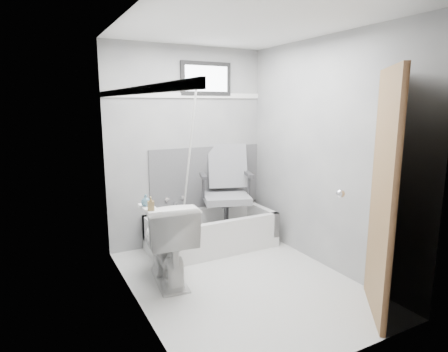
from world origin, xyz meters
TOP-DOWN VIEW (x-y plane):
  - floor at (0.00, 0.00)m, footprint 2.60×2.60m
  - ceiling at (0.00, 0.00)m, footprint 2.60×2.60m
  - wall_back at (0.00, 1.30)m, footprint 2.00×0.02m
  - wall_front at (0.00, -1.30)m, footprint 2.00×0.02m
  - wall_left at (-1.00, 0.00)m, footprint 0.02×2.60m
  - wall_right at (1.00, 0.00)m, footprint 0.02×2.60m
  - bathtub at (0.14, 0.93)m, footprint 1.50×0.70m
  - office_chair at (0.36, 0.96)m, footprint 0.81×0.81m
  - toilet at (-0.62, 0.36)m, footprint 0.56×0.88m
  - door at (0.98, -1.28)m, footprint 0.78×0.78m
  - window at (0.25, 1.29)m, footprint 0.66×0.04m
  - backerboard at (0.25, 1.29)m, footprint 1.50×0.02m
  - trim_back at (0.00, 1.29)m, footprint 2.00×0.02m
  - trim_left at (-0.99, 0.00)m, footprint 0.02×2.60m
  - pole at (-0.09, 1.06)m, footprint 0.02×0.58m
  - shelf at (-0.93, -0.13)m, footprint 0.10×0.32m
  - soap_bottle_a at (-0.94, -0.21)m, footprint 0.06×0.06m
  - soap_bottle_b at (-0.94, -0.07)m, footprint 0.10×0.10m
  - faucet at (-0.20, 1.27)m, footprint 0.26×0.10m

SIDE VIEW (x-z plane):
  - floor at x=0.00m, z-range 0.00..0.00m
  - bathtub at x=0.14m, z-range 0.00..0.42m
  - toilet at x=-0.62m, z-range 0.00..0.81m
  - faucet at x=-0.20m, z-range 0.47..0.63m
  - office_chair at x=0.36m, z-range 0.12..1.23m
  - backerboard at x=0.25m, z-range 0.41..1.19m
  - shelf at x=-0.93m, z-range 0.89..0.91m
  - soap_bottle_b at x=-0.94m, z-range 0.91..1.01m
  - soap_bottle_a at x=-0.94m, z-range 0.91..1.02m
  - door at x=0.98m, z-range 0.00..2.00m
  - pole at x=-0.09m, z-range 0.11..1.99m
  - wall_back at x=0.00m, z-range 0.00..2.40m
  - wall_front at x=0.00m, z-range 0.00..2.40m
  - wall_left at x=-1.00m, z-range 0.00..2.40m
  - wall_right at x=1.00m, z-range 0.00..2.40m
  - trim_back at x=0.00m, z-range 1.79..1.85m
  - trim_left at x=-0.99m, z-range 1.79..1.85m
  - window at x=0.25m, z-range 1.82..2.22m
  - ceiling at x=0.00m, z-range 2.40..2.40m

